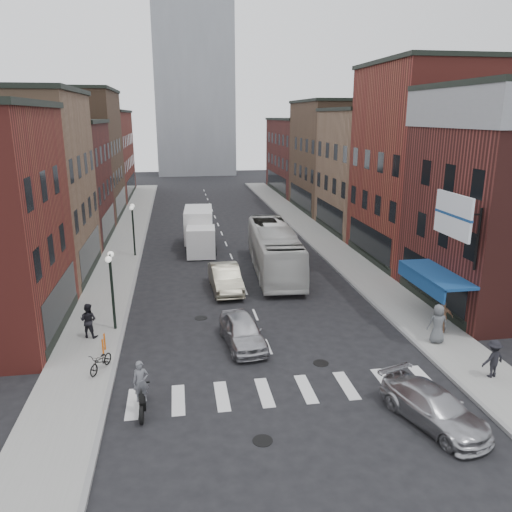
{
  "coord_description": "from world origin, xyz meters",
  "views": [
    {
      "loc": [
        -4.03,
        -20.33,
        10.62
      ],
      "look_at": [
        0.42,
        7.36,
        2.7
      ],
      "focal_mm": 35.0,
      "sensor_mm": 36.0,
      "label": 1
    }
  ],
  "objects_px": {
    "parked_bicycle": "(101,361)",
    "ped_right_c": "(438,324)",
    "streetlamp_near": "(111,277)",
    "curb_car": "(434,407)",
    "motorcycle_rider": "(141,389)",
    "ped_right_a": "(493,359)",
    "streetlamp_far": "(133,220)",
    "sedan_left_near": "(243,331)",
    "sedan_left_far": "(225,278)",
    "ped_right_b": "(443,317)",
    "bike_rack": "(104,344)",
    "ped_left_solo": "(88,320)",
    "billboard_sign": "(455,217)",
    "transit_bus": "(274,250)",
    "box_truck": "(199,230)"
  },
  "relations": [
    {
      "from": "bike_rack",
      "to": "sedan_left_far",
      "type": "height_order",
      "value": "sedan_left_far"
    },
    {
      "from": "motorcycle_rider",
      "to": "transit_bus",
      "type": "relative_size",
      "value": 0.18
    },
    {
      "from": "streetlamp_far",
      "to": "parked_bicycle",
      "type": "relative_size",
      "value": 2.56
    },
    {
      "from": "parked_bicycle",
      "to": "ped_right_c",
      "type": "relative_size",
      "value": 0.84
    },
    {
      "from": "ped_left_solo",
      "to": "ped_right_b",
      "type": "relative_size",
      "value": 1.05
    },
    {
      "from": "motorcycle_rider",
      "to": "streetlamp_near",
      "type": "bearing_deg",
      "value": 98.51
    },
    {
      "from": "streetlamp_far",
      "to": "bike_rack",
      "type": "bearing_deg",
      "value": -90.69
    },
    {
      "from": "billboard_sign",
      "to": "parked_bicycle",
      "type": "xyz_separation_m",
      "value": [
        -16.09,
        -0.9,
        -5.56
      ]
    },
    {
      "from": "billboard_sign",
      "to": "streetlamp_far",
      "type": "xyz_separation_m",
      "value": [
        -15.99,
        17.5,
        -3.22
      ]
    },
    {
      "from": "transit_bus",
      "to": "ped_right_a",
      "type": "bearing_deg",
      "value": -65.75
    },
    {
      "from": "streetlamp_far",
      "to": "curb_car",
      "type": "distance_m",
      "value": 26.93
    },
    {
      "from": "streetlamp_far",
      "to": "ped_right_b",
      "type": "bearing_deg",
      "value": -46.45
    },
    {
      "from": "motorcycle_rider",
      "to": "ped_right_a",
      "type": "height_order",
      "value": "motorcycle_rider"
    },
    {
      "from": "sedan_left_far",
      "to": "streetlamp_far",
      "type": "bearing_deg",
      "value": 122.95
    },
    {
      "from": "box_truck",
      "to": "ped_right_a",
      "type": "height_order",
      "value": "box_truck"
    },
    {
      "from": "parked_bicycle",
      "to": "transit_bus",
      "type": "bearing_deg",
      "value": 76.09
    },
    {
      "from": "sedan_left_far",
      "to": "ped_right_a",
      "type": "relative_size",
      "value": 3.01
    },
    {
      "from": "bike_rack",
      "to": "box_truck",
      "type": "relative_size",
      "value": 0.11
    },
    {
      "from": "streetlamp_near",
      "to": "ped_right_a",
      "type": "bearing_deg",
      "value": -25.1
    },
    {
      "from": "bike_rack",
      "to": "transit_bus",
      "type": "bearing_deg",
      "value": 48.06
    },
    {
      "from": "streetlamp_far",
      "to": "motorcycle_rider",
      "type": "relative_size",
      "value": 1.96
    },
    {
      "from": "motorcycle_rider",
      "to": "sedan_left_far",
      "type": "relative_size",
      "value": 0.43
    },
    {
      "from": "curb_car",
      "to": "billboard_sign",
      "type": "bearing_deg",
      "value": 40.89
    },
    {
      "from": "parked_bicycle",
      "to": "ped_right_c",
      "type": "distance_m",
      "value": 15.48
    },
    {
      "from": "billboard_sign",
      "to": "ped_right_c",
      "type": "relative_size",
      "value": 1.95
    },
    {
      "from": "billboard_sign",
      "to": "streetlamp_near",
      "type": "height_order",
      "value": "billboard_sign"
    },
    {
      "from": "box_truck",
      "to": "ped_left_solo",
      "type": "bearing_deg",
      "value": -107.18
    },
    {
      "from": "streetlamp_near",
      "to": "ped_right_c",
      "type": "xyz_separation_m",
      "value": [
        15.36,
        -4.09,
        -1.81
      ]
    },
    {
      "from": "sedan_left_near",
      "to": "sedan_left_far",
      "type": "height_order",
      "value": "sedan_left_far"
    },
    {
      "from": "sedan_left_far",
      "to": "curb_car",
      "type": "xyz_separation_m",
      "value": [
        5.9,
        -15.2,
        -0.17
      ]
    },
    {
      "from": "bike_rack",
      "to": "curb_car",
      "type": "xyz_separation_m",
      "value": [
        12.28,
        -7.26,
        0.09
      ]
    },
    {
      "from": "streetlamp_near",
      "to": "motorcycle_rider",
      "type": "xyz_separation_m",
      "value": [
        1.8,
        -7.65,
        -1.93
      ]
    },
    {
      "from": "streetlamp_near",
      "to": "ped_right_b",
      "type": "height_order",
      "value": "streetlamp_near"
    },
    {
      "from": "ped_left_solo",
      "to": "billboard_sign",
      "type": "bearing_deg",
      "value": -169.14
    },
    {
      "from": "box_truck",
      "to": "ped_left_solo",
      "type": "relative_size",
      "value": 4.32
    },
    {
      "from": "bike_rack",
      "to": "ped_right_c",
      "type": "relative_size",
      "value": 0.42
    },
    {
      "from": "ped_right_a",
      "to": "ped_right_b",
      "type": "distance_m",
      "value": 4.44
    },
    {
      "from": "ped_right_a",
      "to": "curb_car",
      "type": "bearing_deg",
      "value": 18.54
    },
    {
      "from": "sedan_left_far",
      "to": "ped_right_b",
      "type": "relative_size",
      "value": 2.97
    },
    {
      "from": "bike_rack",
      "to": "ped_right_c",
      "type": "height_order",
      "value": "ped_right_c"
    },
    {
      "from": "streetlamp_near",
      "to": "sedan_left_far",
      "type": "distance_m",
      "value": 8.37
    },
    {
      "from": "streetlamp_near",
      "to": "ped_right_c",
      "type": "bearing_deg",
      "value": -14.92
    },
    {
      "from": "curb_car",
      "to": "ped_right_b",
      "type": "distance_m",
      "value": 8.05
    },
    {
      "from": "streetlamp_near",
      "to": "curb_car",
      "type": "bearing_deg",
      "value": -39.49
    },
    {
      "from": "billboard_sign",
      "to": "ped_right_c",
      "type": "xyz_separation_m",
      "value": [
        -0.62,
        -0.59,
        -5.03
      ]
    },
    {
      "from": "billboard_sign",
      "to": "ped_right_b",
      "type": "xyz_separation_m",
      "value": [
        0.23,
        0.45,
        -5.16
      ]
    },
    {
      "from": "curb_car",
      "to": "parked_bicycle",
      "type": "height_order",
      "value": "curb_car"
    },
    {
      "from": "curb_car",
      "to": "streetlamp_far",
      "type": "bearing_deg",
      "value": 98.8
    },
    {
      "from": "billboard_sign",
      "to": "sedan_left_far",
      "type": "bearing_deg",
      "value": 138.3
    },
    {
      "from": "parked_bicycle",
      "to": "ped_left_solo",
      "type": "xyz_separation_m",
      "value": [
        -1.03,
        3.57,
        0.44
      ]
    }
  ]
}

